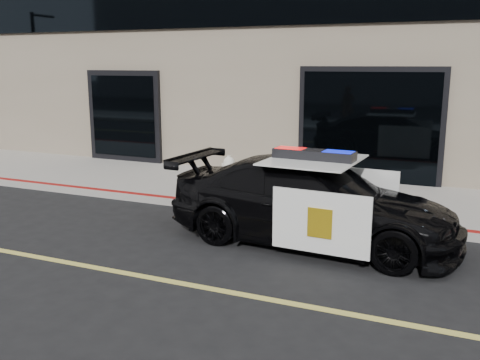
% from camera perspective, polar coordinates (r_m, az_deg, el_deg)
% --- Properties ---
extents(ground, '(120.00, 120.00, 0.00)m').
position_cam_1_polar(ground, '(6.73, 10.85, -13.77)').
color(ground, black).
rests_on(ground, ground).
extents(sidewalk_n, '(60.00, 3.50, 0.15)m').
position_cam_1_polar(sidewalk_n, '(11.61, 16.64, -2.48)').
color(sidewalk_n, gray).
rests_on(sidewalk_n, ground).
extents(police_car, '(2.51, 5.02, 1.57)m').
position_cam_1_polar(police_car, '(8.91, 7.76, -2.29)').
color(police_car, black).
rests_on(police_car, ground).
extents(fire_hydrant, '(0.38, 0.53, 0.84)m').
position_cam_1_polar(fire_hydrant, '(11.64, -1.20, 0.45)').
color(fire_hydrant, white).
rests_on(fire_hydrant, sidewalk_n).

